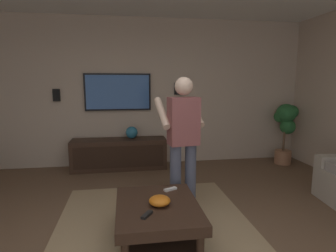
{
  "coord_description": "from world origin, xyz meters",
  "views": [
    {
      "loc": [
        -2.26,
        0.21,
        1.58
      ],
      "look_at": [
        1.26,
        -0.34,
        1.02
      ],
      "focal_mm": 29.94,
      "sensor_mm": 36.0,
      "label": 1
    }
  ],
  "objects": [
    {
      "name": "potted_plant_tall",
      "position": [
        2.68,
        -2.87,
        0.76
      ],
      "size": [
        0.41,
        0.42,
        1.16
      ],
      "color": "#9E6B4C",
      "rests_on": "ground"
    },
    {
      "name": "vase_round",
      "position": [
        2.84,
        0.09,
        0.66
      ],
      "size": [
        0.22,
        0.22,
        0.22
      ],
      "primitive_type": "sphere",
      "color": "teal",
      "rests_on": "media_console"
    },
    {
      "name": "remote_white",
      "position": [
        0.64,
        -0.27,
        0.41
      ],
      "size": [
        0.1,
        0.15,
        0.02
      ],
      "primitive_type": "cube",
      "rotation": [
        0.0,
        0.0,
        5.14
      ],
      "color": "white",
      "rests_on": "coffee_table"
    },
    {
      "name": "person_standing",
      "position": [
        1.05,
        -0.49,
        0.93
      ],
      "size": [
        0.59,
        0.6,
        1.64
      ],
      "rotation": [
        0.0,
        0.0,
        0.15
      ],
      "color": "#4C5166",
      "rests_on": "ground"
    },
    {
      "name": "coffee_table",
      "position": [
        0.31,
        -0.09,
        0.3
      ],
      "size": [
        1.0,
        0.8,
        0.4
      ],
      "color": "#332116",
      "rests_on": "ground"
    },
    {
      "name": "remote_black",
      "position": [
        0.08,
        0.03,
        0.41
      ],
      "size": [
        0.15,
        0.12,
        0.02
      ],
      "primitive_type": "cube",
      "rotation": [
        0.0,
        0.0,
        2.57
      ],
      "color": "black",
      "rests_on": "coffee_table"
    },
    {
      "name": "tv",
      "position": [
        3.03,
        0.32,
        1.39
      ],
      "size": [
        0.05,
        1.21,
        0.68
      ],
      "rotation": [
        0.0,
        0.0,
        3.14
      ],
      "color": "black"
    },
    {
      "name": "wall_back_tv",
      "position": [
        3.13,
        0.0,
        1.37
      ],
      "size": [
        0.1,
        6.74,
        2.75
      ],
      "primitive_type": "cube",
      "color": "#BCA893",
      "rests_on": "ground"
    },
    {
      "name": "bowl",
      "position": [
        0.28,
        -0.11,
        0.45
      ],
      "size": [
        0.21,
        0.21,
        0.09
      ],
      "primitive_type": "ellipsoid",
      "color": "orange",
      "rests_on": "coffee_table"
    },
    {
      "name": "wall_speaker_right",
      "position": [
        3.05,
        1.41,
        1.34
      ],
      "size": [
        0.06,
        0.12,
        0.22
      ],
      "primitive_type": "cube",
      "color": "black"
    },
    {
      "name": "wall_speaker_left",
      "position": [
        3.05,
        -0.8,
        1.45
      ],
      "size": [
        0.06,
        0.12,
        0.22
      ],
      "primitive_type": "cube",
      "color": "black"
    },
    {
      "name": "area_rug",
      "position": [
        0.51,
        -0.09,
        0.01
      ],
      "size": [
        2.57,
        2.15,
        0.01
      ],
      "primitive_type": "cube",
      "color": "#9E8460",
      "rests_on": "ground"
    },
    {
      "name": "media_console",
      "position": [
        2.79,
        0.32,
        0.28
      ],
      "size": [
        0.45,
        1.7,
        0.55
      ],
      "rotation": [
        0.0,
        0.0,
        3.14
      ],
      "color": "#332116",
      "rests_on": "ground"
    }
  ]
}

